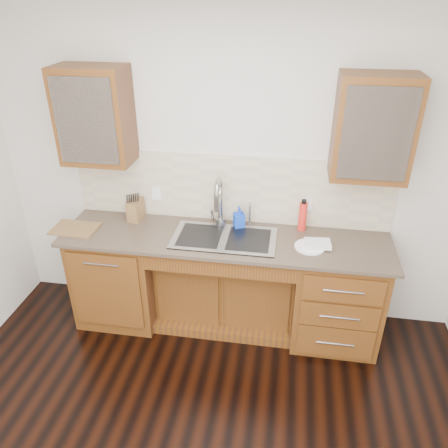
% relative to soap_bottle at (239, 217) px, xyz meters
% --- Properties ---
extents(wall_back, '(4.00, 0.10, 2.70)m').
position_rel_soap_bottle_xyz_m(wall_back, '(-0.09, 0.18, 0.35)').
color(wall_back, silver).
rests_on(wall_back, ground).
extents(base_cabinet_left, '(0.70, 0.62, 0.88)m').
position_rel_soap_bottle_xyz_m(base_cabinet_left, '(-1.04, -0.18, -0.56)').
color(base_cabinet_left, '#593014').
rests_on(base_cabinet_left, ground).
extents(base_cabinet_center, '(1.20, 0.44, 0.70)m').
position_rel_soap_bottle_xyz_m(base_cabinet_center, '(-0.09, -0.09, -0.65)').
color(base_cabinet_center, '#593014').
rests_on(base_cabinet_center, ground).
extents(base_cabinet_right, '(0.70, 0.62, 0.88)m').
position_rel_soap_bottle_xyz_m(base_cabinet_right, '(0.86, -0.18, -0.56)').
color(base_cabinet_right, '#593014').
rests_on(base_cabinet_right, ground).
extents(countertop, '(2.70, 0.65, 0.03)m').
position_rel_soap_bottle_xyz_m(countertop, '(-0.09, -0.19, -0.11)').
color(countertop, '#84705B').
rests_on(countertop, base_cabinet_left).
extents(backsplash, '(2.70, 0.02, 0.59)m').
position_rel_soap_bottle_xyz_m(backsplash, '(-0.09, 0.12, 0.20)').
color(backsplash, beige).
rests_on(backsplash, wall_back).
extents(sink, '(0.84, 0.46, 0.19)m').
position_rel_soap_bottle_xyz_m(sink, '(-0.09, -0.21, -0.18)').
color(sink, '#9E9EA5').
rests_on(sink, countertop).
extents(faucet, '(0.04, 0.04, 0.40)m').
position_rel_soap_bottle_xyz_m(faucet, '(-0.16, 0.02, 0.11)').
color(faucet, '#999993').
rests_on(faucet, countertop).
extents(filter_tap, '(0.02, 0.02, 0.24)m').
position_rel_soap_bottle_xyz_m(filter_tap, '(0.09, 0.03, 0.03)').
color(filter_tap, '#999993').
rests_on(filter_tap, countertop).
extents(upper_cabinet_left, '(0.55, 0.34, 0.75)m').
position_rel_soap_bottle_xyz_m(upper_cabinet_left, '(-1.14, -0.04, 0.82)').
color(upper_cabinet_left, '#593014').
rests_on(upper_cabinet_left, wall_back).
extents(upper_cabinet_right, '(0.55, 0.34, 0.75)m').
position_rel_soap_bottle_xyz_m(upper_cabinet_right, '(0.96, -0.04, 0.82)').
color(upper_cabinet_right, '#593014').
rests_on(upper_cabinet_right, wall_back).
extents(outlet_left, '(0.08, 0.01, 0.12)m').
position_rel_soap_bottle_xyz_m(outlet_left, '(-0.74, 0.11, 0.12)').
color(outlet_left, white).
rests_on(outlet_left, backsplash).
extents(outlet_right, '(0.08, 0.01, 0.12)m').
position_rel_soap_bottle_xyz_m(outlet_right, '(0.56, 0.11, 0.12)').
color(outlet_right, white).
rests_on(outlet_right, backsplash).
extents(soap_bottle, '(0.11, 0.11, 0.19)m').
position_rel_soap_bottle_xyz_m(soap_bottle, '(0.00, 0.00, 0.00)').
color(soap_bottle, blue).
rests_on(soap_bottle, countertop).
extents(water_bottle, '(0.08, 0.08, 0.25)m').
position_rel_soap_bottle_xyz_m(water_bottle, '(0.53, 0.04, 0.03)').
color(water_bottle, red).
rests_on(water_bottle, countertop).
extents(plate, '(0.31, 0.31, 0.01)m').
position_rel_soap_bottle_xyz_m(plate, '(0.59, -0.24, -0.09)').
color(plate, white).
rests_on(plate, countertop).
extents(dish_towel, '(0.21, 0.16, 0.03)m').
position_rel_soap_bottle_xyz_m(dish_towel, '(0.65, -0.22, -0.06)').
color(dish_towel, silver).
rests_on(dish_towel, plate).
extents(knife_block, '(0.12, 0.17, 0.18)m').
position_rel_soap_bottle_xyz_m(knife_block, '(-0.91, -0.00, -0.00)').
color(knife_block, brown).
rests_on(knife_block, countertop).
extents(cutting_board, '(0.38, 0.27, 0.02)m').
position_rel_soap_bottle_xyz_m(cutting_board, '(-1.36, -0.26, -0.09)').
color(cutting_board, brown).
rests_on(cutting_board, countertop).
extents(cup_left_a, '(0.13, 0.13, 0.10)m').
position_rel_soap_bottle_xyz_m(cup_left_a, '(-1.25, -0.04, 0.77)').
color(cup_left_a, white).
rests_on(cup_left_a, upper_cabinet_left).
extents(cup_left_b, '(0.12, 0.12, 0.10)m').
position_rel_soap_bottle_xyz_m(cup_left_b, '(-0.99, -0.04, 0.77)').
color(cup_left_b, silver).
rests_on(cup_left_b, upper_cabinet_left).
extents(cup_right_a, '(0.16, 0.16, 0.10)m').
position_rel_soap_bottle_xyz_m(cup_right_a, '(0.83, -0.04, 0.77)').
color(cup_right_a, white).
rests_on(cup_right_a, upper_cabinet_right).
extents(cup_right_b, '(0.13, 0.13, 0.10)m').
position_rel_soap_bottle_xyz_m(cup_right_b, '(1.01, -0.04, 0.77)').
color(cup_right_b, white).
rests_on(cup_right_b, upper_cabinet_right).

